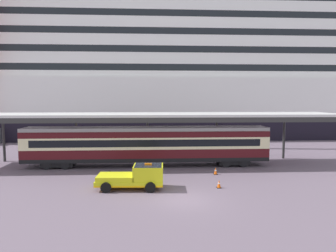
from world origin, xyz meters
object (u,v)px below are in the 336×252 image
(cruise_ship, at_px, (168,65))
(traffic_cone_near, at_px, (219,184))
(train_carriage, at_px, (147,144))
(quay_bollard, at_px, (109,176))
(traffic_cone_mid, at_px, (216,171))
(service_truck, at_px, (136,176))

(cruise_ship, height_order, traffic_cone_near, cruise_ship)
(train_carriage, distance_m, traffic_cone_near, 10.10)
(traffic_cone_near, height_order, quay_bollard, quay_bollard)
(train_carriage, bearing_deg, quay_bollard, -118.37)
(cruise_ship, xyz_separation_m, quay_bollard, (-7.09, -36.94, -13.45))
(cruise_ship, xyz_separation_m, traffic_cone_mid, (2.48, -35.03, -13.64))
(cruise_ship, height_order, traffic_cone_mid, cruise_ship)
(traffic_cone_mid, bearing_deg, service_truck, -150.82)
(traffic_cone_near, relative_size, traffic_cone_mid, 0.97)
(traffic_cone_near, xyz_separation_m, quay_bollard, (-8.94, 2.22, 0.19))
(service_truck, bearing_deg, quay_bollard, 139.59)
(quay_bollard, bearing_deg, traffic_cone_mid, 11.32)
(traffic_cone_near, height_order, traffic_cone_mid, traffic_cone_mid)
(service_truck, relative_size, traffic_cone_mid, 7.83)
(quay_bollard, bearing_deg, cruise_ship, 79.14)
(service_truck, bearing_deg, traffic_cone_mid, 29.18)
(traffic_cone_near, distance_m, quay_bollard, 9.22)
(train_carriage, xyz_separation_m, traffic_cone_mid, (6.44, -3.88, -1.98))
(service_truck, distance_m, traffic_cone_near, 6.55)
(train_carriage, height_order, traffic_cone_near, train_carriage)
(cruise_ship, relative_size, traffic_cone_mid, 188.87)
(traffic_cone_mid, relative_size, quay_bollard, 0.70)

